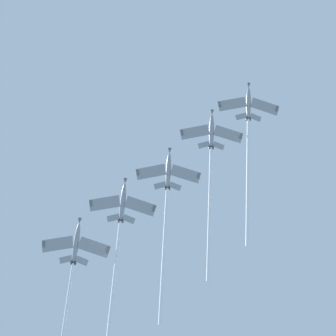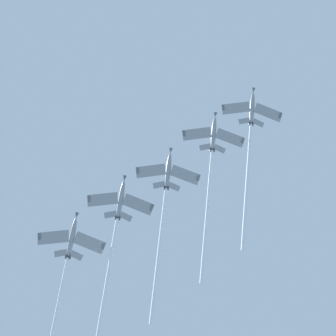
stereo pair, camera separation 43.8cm
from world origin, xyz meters
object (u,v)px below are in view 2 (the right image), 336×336
object	(u,v)px
jet_third	(164,206)
jet_fourth	(114,241)
jet_fifth	(64,274)
jet_second	(211,166)
jet_lead	(250,140)

from	to	relation	value
jet_third	jet_fourth	distance (m)	18.14
jet_fifth	jet_second	bearing A→B (deg)	-21.62
jet_lead	jet_second	distance (m)	15.76
jet_lead	jet_third	world-z (taller)	jet_lead
jet_lead	jet_second	xyz separation A→B (m)	(-14.23, 4.93, -4.66)
jet_fourth	jet_third	bearing A→B (deg)	-19.22
jet_lead	jet_fifth	bearing A→B (deg)	158.94
jet_fifth	jet_lead	bearing A→B (deg)	-21.06
jet_second	jet_fourth	xyz separation A→B (m)	(-32.97, 13.78, -11.70)
jet_third	jet_fifth	size ratio (longest dim) A/B	0.96
jet_second	jet_fourth	world-z (taller)	jet_second
jet_fourth	jet_fifth	bearing A→B (deg)	160.69
jet_third	jet_fifth	bearing A→B (deg)	160.73
jet_second	jet_third	size ratio (longest dim) A/B	1.03
jet_lead	jet_fourth	world-z (taller)	jet_lead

